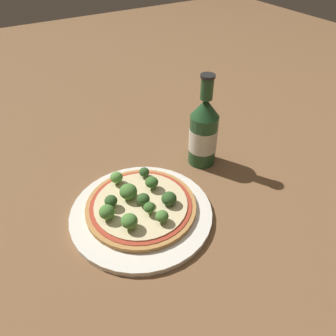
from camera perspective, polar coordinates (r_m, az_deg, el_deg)
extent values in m
plane|color=brown|center=(0.69, -3.18, -6.66)|extent=(3.00, 3.00, 0.00)
cylinder|color=silver|center=(0.67, -4.67, -7.84)|extent=(0.29, 0.29, 0.01)
cylinder|color=#B77F42|center=(0.67, -4.71, -6.66)|extent=(0.22, 0.22, 0.01)
cylinder|color=#A83823|center=(0.67, -4.74, -6.32)|extent=(0.21, 0.21, 0.00)
cylinder|color=beige|center=(0.66, -4.74, -6.24)|extent=(0.19, 0.19, 0.00)
cylinder|color=#89A866|center=(0.71, -8.87, -2.31)|extent=(0.01, 0.01, 0.01)
ellipsoid|color=#568E3D|center=(0.70, -8.96, -1.62)|extent=(0.03, 0.03, 0.02)
cylinder|color=#89A866|center=(0.66, 0.18, -5.99)|extent=(0.01, 0.01, 0.01)
ellipsoid|color=#2D5123|center=(0.65, 0.18, -5.34)|extent=(0.03, 0.03, 0.03)
cylinder|color=#89A866|center=(0.69, -2.83, -3.21)|extent=(0.01, 0.01, 0.01)
ellipsoid|color=#386628|center=(0.68, -2.86, -2.49)|extent=(0.03, 0.03, 0.02)
cylinder|color=#89A866|center=(0.66, -4.29, -6.05)|extent=(0.01, 0.01, 0.01)
ellipsoid|color=#2D5123|center=(0.65, -4.33, -5.40)|extent=(0.03, 0.03, 0.02)
cylinder|color=#89A866|center=(0.66, -9.79, -6.37)|extent=(0.01, 0.01, 0.01)
ellipsoid|color=#2D5123|center=(0.65, -9.90, -5.66)|extent=(0.03, 0.03, 0.02)
cylinder|color=#89A866|center=(0.64, -10.45, -8.32)|extent=(0.01, 0.01, 0.01)
ellipsoid|color=#477A33|center=(0.63, -10.59, -7.53)|extent=(0.03, 0.03, 0.03)
cylinder|color=#89A866|center=(0.62, -1.05, -9.01)|extent=(0.01, 0.01, 0.01)
ellipsoid|color=#477A33|center=(0.62, -1.06, -8.37)|extent=(0.03, 0.03, 0.02)
cylinder|color=#89A866|center=(0.62, -6.67, -9.92)|extent=(0.01, 0.01, 0.01)
ellipsoid|color=#477A33|center=(0.61, -6.76, -9.13)|extent=(0.03, 0.03, 0.03)
cylinder|color=#89A866|center=(0.64, -3.25, -7.54)|extent=(0.01, 0.01, 0.01)
ellipsoid|color=#386628|center=(0.63, -3.28, -6.87)|extent=(0.02, 0.02, 0.02)
cylinder|color=#89A866|center=(0.72, -4.14, -1.26)|extent=(0.01, 0.01, 0.01)
ellipsoid|color=#2D5123|center=(0.71, -4.17, -0.70)|extent=(0.02, 0.02, 0.02)
cylinder|color=#89A866|center=(0.67, -6.84, -4.89)|extent=(0.01, 0.01, 0.01)
ellipsoid|color=#477A33|center=(0.66, -6.92, -4.07)|extent=(0.04, 0.04, 0.03)
cylinder|color=#234C28|center=(0.77, 6.09, 4.94)|extent=(0.07, 0.07, 0.13)
cylinder|color=beige|center=(0.77, 6.10, 5.10)|extent=(0.07, 0.07, 0.06)
cone|color=#234C28|center=(0.73, 6.54, 10.41)|extent=(0.07, 0.07, 0.04)
cylinder|color=#234C28|center=(0.71, 6.81, 13.61)|extent=(0.03, 0.03, 0.05)
cylinder|color=black|center=(0.70, 6.98, 15.61)|extent=(0.03, 0.03, 0.01)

